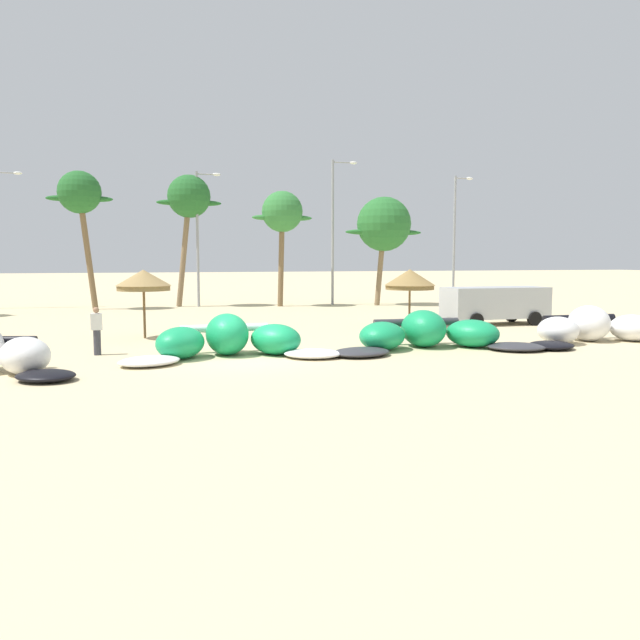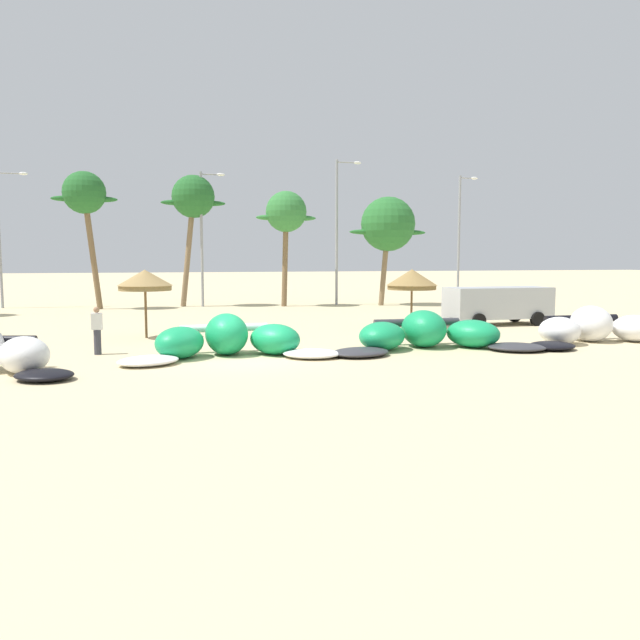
% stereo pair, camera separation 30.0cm
% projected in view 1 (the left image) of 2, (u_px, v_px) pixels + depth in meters
% --- Properties ---
extents(ground_plane, '(260.00, 260.00, 0.00)m').
position_uv_depth(ground_plane, '(247.00, 359.00, 20.15)').
color(ground_plane, beige).
extents(kite_left, '(7.43, 3.43, 1.40)m').
position_uv_depth(kite_left, '(229.00, 340.00, 20.65)').
color(kite_left, white).
rests_on(kite_left, ground).
extents(kite_left_of_center, '(8.13, 3.93, 1.36)m').
position_uv_depth(kite_left_of_center, '(428.00, 334.00, 22.52)').
color(kite_left_of_center, '#333338').
rests_on(kite_left_of_center, ground).
extents(kite_center, '(7.63, 3.50, 1.41)m').
position_uv_depth(kite_center, '(596.00, 329.00, 24.13)').
color(kite_center, black).
rests_on(kite_center, ground).
extents(beach_umbrella_middle, '(2.21, 2.21, 2.79)m').
position_uv_depth(beach_umbrella_middle, '(143.00, 280.00, 25.21)').
color(beach_umbrella_middle, brown).
rests_on(beach_umbrella_middle, ground).
extents(beach_umbrella_near_palms, '(2.38, 2.38, 2.74)m').
position_uv_depth(beach_umbrella_near_palms, '(410.00, 279.00, 29.20)').
color(beach_umbrella_near_palms, brown).
rests_on(beach_umbrella_near_palms, ground).
extents(parked_van, '(5.10, 2.19, 1.84)m').
position_uv_depth(parked_van, '(493.00, 302.00, 30.63)').
color(parked_van, '#B2B7BC').
rests_on(parked_van, ground).
extents(person_near_kites, '(0.36, 0.24, 1.62)m').
position_uv_depth(person_near_kites, '(97.00, 331.00, 20.94)').
color(person_near_kites, '#383842').
rests_on(person_near_kites, ground).
extents(palm_left, '(3.99, 2.66, 8.70)m').
position_uv_depth(palm_left, '(80.00, 195.00, 39.06)').
color(palm_left, brown).
rests_on(palm_left, ground).
extents(palm_left_of_gap, '(4.29, 2.86, 8.80)m').
position_uv_depth(palm_left_of_gap, '(189.00, 199.00, 41.72)').
color(palm_left_of_gap, '#7F6647').
rests_on(palm_left_of_gap, ground).
extents(palm_center_left, '(4.12, 2.75, 7.75)m').
position_uv_depth(palm_center_left, '(282.00, 214.00, 41.92)').
color(palm_center_left, brown).
rests_on(palm_center_left, ground).
extents(palm_center_right, '(5.61, 3.74, 7.47)m').
position_uv_depth(palm_center_right, '(384.00, 225.00, 43.06)').
color(palm_center_right, '#7F6647').
rests_on(palm_center_right, ground).
extents(lamppost_west_center, '(1.70, 0.24, 8.97)m').
position_uv_depth(lamppost_west_center, '(199.00, 232.00, 41.64)').
color(lamppost_west_center, gray).
rests_on(lamppost_west_center, ground).
extents(lamppost_east_center, '(1.87, 0.24, 10.01)m').
position_uv_depth(lamppost_east_center, '(335.00, 225.00, 43.43)').
color(lamppost_east_center, gray).
rests_on(lamppost_east_center, ground).
extents(lamppost_east, '(1.52, 0.24, 9.30)m').
position_uv_depth(lamppost_east, '(456.00, 233.00, 46.39)').
color(lamppost_east, gray).
rests_on(lamppost_east, ground).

